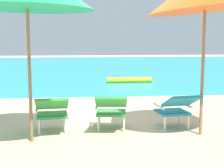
{
  "coord_description": "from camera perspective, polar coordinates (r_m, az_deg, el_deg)",
  "views": [
    {
      "loc": [
        -0.58,
        -5.91,
        1.62
      ],
      "look_at": [
        0.0,
        0.28,
        0.75
      ],
      "focal_mm": 53.85,
      "sensor_mm": 36.0,
      "label": 1
    }
  ],
  "objects": [
    {
      "name": "lounge_chair_left",
      "position": [
        5.74,
        -10.15,
        -4.39
      ],
      "size": [
        0.61,
        0.92,
        0.68
      ],
      "color": "#338E3D",
      "rests_on": "ground_plane"
    },
    {
      "name": "ocean_band",
      "position": [
        18.08,
        -3.5,
        2.86
      ],
      "size": [
        40.0,
        18.0,
        0.01
      ],
      "primitive_type": "cube",
      "color": "#28B2B7",
      "rests_on": "ground_plane"
    },
    {
      "name": "lounge_chair_right",
      "position": [
        5.98,
        10.86,
        -3.9
      ],
      "size": [
        0.65,
        0.94,
        0.68
      ],
      "color": "teal",
      "rests_on": "ground_plane"
    },
    {
      "name": "swim_buoy",
      "position": [
        12.02,
        3.0,
        0.71
      ],
      "size": [
        1.6,
        0.18,
        0.18
      ],
      "primitive_type": "cylinder",
      "rotation": [
        0.0,
        1.57,
        0.0
      ],
      "color": "yellow",
      "rests_on": "ocean_band"
    },
    {
      "name": "ground_plane",
      "position": [
        10.06,
        -1.98,
        -1.29
      ],
      "size": [
        40.0,
        40.0,
        0.0
      ],
      "primitive_type": "plane",
      "color": "#CCB78E"
    },
    {
      "name": "lounge_chair_center",
      "position": [
        5.81,
        -0.15,
        -4.11
      ],
      "size": [
        0.62,
        0.92,
        0.68
      ],
      "color": "#338E3D",
      "rests_on": "ground_plane"
    }
  ]
}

